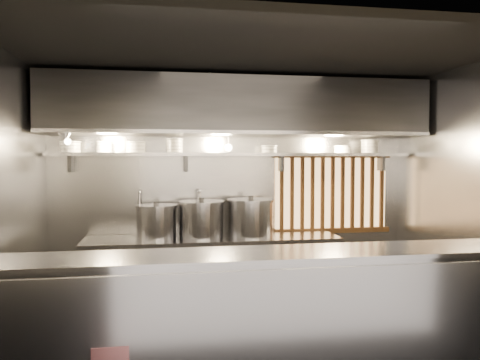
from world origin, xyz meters
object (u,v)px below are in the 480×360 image
object	(u,v)px
stock_pot_mid	(201,219)
stock_pot_right	(251,217)
pendant_bulb	(228,148)
heat_lamp	(65,136)
stock_pot_left	(156,221)

from	to	relation	value
stock_pot_mid	stock_pot_right	xyz separation A→B (m)	(0.59, -0.01, 0.01)
stock_pot_mid	pendant_bulb	bearing A→B (deg)	9.06
heat_lamp	stock_pot_mid	bearing A→B (deg)	11.44
stock_pot_left	stock_pot_right	size ratio (longest dim) A/B	0.96
pendant_bulb	stock_pot_right	size ratio (longest dim) A/B	0.28
pendant_bulb	stock_pot_right	world-z (taller)	pendant_bulb
pendant_bulb	stock_pot_mid	xyz separation A→B (m)	(-0.33, -0.05, -0.85)
pendant_bulb	heat_lamp	bearing A→B (deg)	-169.00
heat_lamp	stock_pot_mid	distance (m)	1.77
heat_lamp	stock_pot_left	world-z (taller)	heat_lamp
stock_pot_right	heat_lamp	bearing A→B (deg)	-172.20
pendant_bulb	stock_pot_right	xyz separation A→B (m)	(0.26, -0.07, -0.84)
pendant_bulb	stock_pot_left	bearing A→B (deg)	-177.16
heat_lamp	stock_pot_right	size ratio (longest dim) A/B	0.52
pendant_bulb	stock_pot_left	world-z (taller)	pendant_bulb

